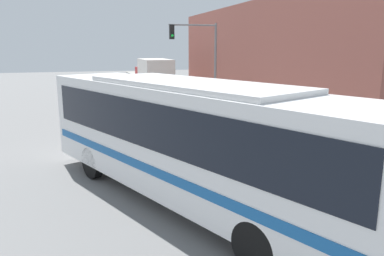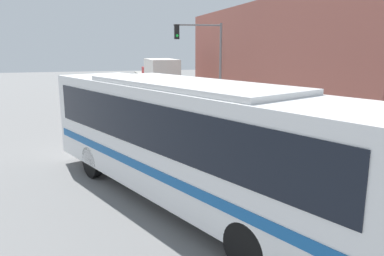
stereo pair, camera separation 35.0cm
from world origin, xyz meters
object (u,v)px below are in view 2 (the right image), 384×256
(delivery_truck, at_px, (160,77))
(pedestrian_mid_block, at_px, (231,98))
(parking_meter, at_px, (261,110))
(pedestrian_near_corner, at_px, (214,93))
(city_bus, at_px, (186,135))
(fire_hydrant, at_px, (286,131))
(traffic_light_pole, at_px, (205,51))

(delivery_truck, xyz_separation_m, pedestrian_mid_block, (2.79, -9.78, -0.67))
(delivery_truck, distance_m, parking_meter, 15.04)
(parking_meter, distance_m, pedestrian_near_corner, 8.84)
(parking_meter, bearing_deg, delivery_truck, 99.33)
(city_bus, height_order, fire_hydrant, city_bus)
(parking_meter, bearing_deg, traffic_light_pole, 97.99)
(traffic_light_pole, distance_m, parking_meter, 7.30)
(fire_hydrant, distance_m, pedestrian_near_corner, 11.41)
(delivery_truck, height_order, parking_meter, delivery_truck)
(delivery_truck, relative_size, fire_hydrant, 8.90)
(traffic_light_pole, xyz_separation_m, pedestrian_near_corner, (1.41, 2.19, -3.06))
(delivery_truck, bearing_deg, traffic_light_pole, -79.58)
(delivery_truck, bearing_deg, city_bus, -99.06)
(city_bus, xyz_separation_m, delivery_truck, (3.61, 22.65, -0.20))
(delivery_truck, bearing_deg, pedestrian_mid_block, -74.07)
(city_bus, bearing_deg, parking_meter, 29.09)
(pedestrian_mid_block, bearing_deg, city_bus, -116.45)
(fire_hydrant, distance_m, pedestrian_mid_block, 7.64)
(fire_hydrant, xyz_separation_m, pedestrian_mid_block, (0.35, 7.61, 0.55))
(city_bus, distance_m, parking_meter, 9.93)
(city_bus, relative_size, delivery_truck, 1.79)
(pedestrian_near_corner, height_order, pedestrian_mid_block, pedestrian_mid_block)
(delivery_truck, height_order, traffic_light_pole, traffic_light_pole)
(parking_meter, xyz_separation_m, pedestrian_near_corner, (0.48, 8.83, -0.16))
(pedestrian_mid_block, bearing_deg, parking_meter, -94.03)
(parking_meter, bearing_deg, fire_hydrant, -90.00)
(parking_meter, bearing_deg, pedestrian_mid_block, 85.97)
(pedestrian_near_corner, relative_size, pedestrian_mid_block, 0.87)
(city_bus, height_order, delivery_truck, city_bus)
(delivery_truck, bearing_deg, parking_meter, -80.67)
(pedestrian_near_corner, bearing_deg, traffic_light_pole, -122.84)
(traffic_light_pole, bearing_deg, parking_meter, -82.01)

